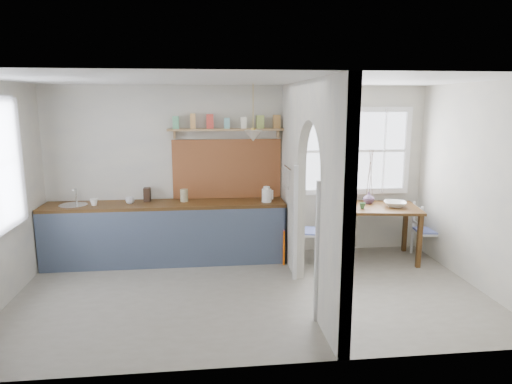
{
  "coord_description": "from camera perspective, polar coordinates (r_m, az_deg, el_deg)",
  "views": [
    {
      "loc": [
        -0.54,
        -5.32,
        2.34
      ],
      "look_at": [
        0.12,
        0.53,
        1.19
      ],
      "focal_mm": 32.0,
      "sensor_mm": 36.0,
      "label": 1
    }
  ],
  "objects": [
    {
      "name": "floor",
      "position": [
        5.84,
        -0.62,
        -12.54
      ],
      "size": [
        5.8,
        3.2,
        0.01
      ],
      "primitive_type": "cube",
      "color": "gray",
      "rests_on": "ground"
    },
    {
      "name": "ceiling",
      "position": [
        5.36,
        -0.68,
        13.87
      ],
      "size": [
        5.8,
        3.2,
        0.01
      ],
      "primitive_type": "cube",
      "color": "beige",
      "rests_on": "walls"
    },
    {
      "name": "walls",
      "position": [
        5.45,
        -0.65,
        0.08
      ],
      "size": [
        5.81,
        3.21,
        2.6
      ],
      "color": "beige",
      "rests_on": "floor"
    },
    {
      "name": "partition",
      "position": [
        5.59,
        6.44,
        1.87
      ],
      "size": [
        0.12,
        3.2,
        2.6
      ],
      "color": "beige",
      "rests_on": "floor"
    },
    {
      "name": "nook_window",
      "position": [
        7.31,
        12.32,
        5.02
      ],
      "size": [
        1.76,
        0.1,
        1.3
      ],
      "primitive_type": null,
      "color": "white",
      "rests_on": "walls"
    },
    {
      "name": "counter",
      "position": [
        6.94,
        -11.12,
        -4.88
      ],
      "size": [
        3.5,
        0.6,
        0.9
      ],
      "color": "#513411",
      "rests_on": "floor"
    },
    {
      "name": "sink",
      "position": [
        7.04,
        -21.88,
        -1.61
      ],
      "size": [
        0.4,
        0.4,
        0.02
      ],
      "primitive_type": "cylinder",
      "color": "silver",
      "rests_on": "counter"
    },
    {
      "name": "backsplash",
      "position": [
        6.98,
        -3.63,
        2.91
      ],
      "size": [
        1.65,
        0.03,
        0.9
      ],
      "primitive_type": "cube",
      "color": "#9B5225",
      "rests_on": "walls"
    },
    {
      "name": "shelf",
      "position": [
        6.83,
        -3.67,
        8.23
      ],
      "size": [
        1.75,
        0.2,
        0.21
      ],
      "color": "#A48143",
      "rests_on": "walls"
    },
    {
      "name": "pendant_lamp",
      "position": [
        6.53,
        -0.37,
        7.04
      ],
      "size": [
        0.26,
        0.26,
        0.16
      ],
      "primitive_type": "cone",
      "color": "beige",
      "rests_on": "ceiling"
    },
    {
      "name": "utensil_rail",
      "position": [
        6.39,
        3.99,
        3.05
      ],
      "size": [
        0.02,
        0.5,
        0.02
      ],
      "primitive_type": "cylinder",
      "rotation": [
        1.57,
        0.0,
        0.0
      ],
      "color": "silver",
      "rests_on": "partition"
    },
    {
      "name": "dining_table",
      "position": [
        7.17,
        14.35,
        -4.92
      ],
      "size": [
        1.42,
        1.06,
        0.81
      ],
      "primitive_type": null,
      "rotation": [
        0.0,
        0.0,
        -0.16
      ],
      "color": "#513411",
      "rests_on": "floor"
    },
    {
      "name": "chair_left",
      "position": [
        6.86,
        7.32,
        -4.87
      ],
      "size": [
        0.52,
        0.52,
        0.93
      ],
      "primitive_type": null,
      "rotation": [
        0.0,
        0.0,
        -1.84
      ],
      "color": "silver",
      "rests_on": "floor"
    },
    {
      "name": "chair_right",
      "position": [
        7.48,
        20.66,
        -4.55
      ],
      "size": [
        0.42,
        0.42,
        0.83
      ],
      "primitive_type": null,
      "rotation": [
        0.0,
        0.0,
        1.45
      ],
      "color": "silver",
      "rests_on": "floor"
    },
    {
      "name": "kettle",
      "position": [
        6.72,
        1.34,
        -0.27
      ],
      "size": [
        0.23,
        0.21,
        0.23
      ],
      "primitive_type": null,
      "rotation": [
        0.0,
        0.0,
        0.31
      ],
      "color": "white",
      "rests_on": "counter"
    },
    {
      "name": "mug_a",
      "position": [
        6.89,
        -19.59,
        -1.2
      ],
      "size": [
        0.14,
        0.14,
        0.1
      ],
      "primitive_type": "imported",
      "rotation": [
        0.0,
        0.0,
        -0.36
      ],
      "color": "white",
      "rests_on": "counter"
    },
    {
      "name": "mug_b",
      "position": [
        6.85,
        -15.48,
        -1.04
      ],
      "size": [
        0.13,
        0.13,
        0.1
      ],
      "primitive_type": "imported",
      "rotation": [
        0.0,
        0.0,
        0.02
      ],
      "color": "silver",
      "rests_on": "counter"
    },
    {
      "name": "knife_block",
      "position": [
        6.95,
        -13.45,
        -0.32
      ],
      "size": [
        0.1,
        0.13,
        0.2
      ],
      "primitive_type": "cube",
      "rotation": [
        0.0,
        0.0,
        -0.04
      ],
      "color": "#3A2519",
      "rests_on": "counter"
    },
    {
      "name": "jar",
      "position": [
        6.84,
        -8.98,
        -0.42
      ],
      "size": [
        0.12,
        0.12,
        0.18
      ],
      "primitive_type": "cylinder",
      "rotation": [
        0.0,
        0.0,
        0.1
      ],
      "color": "tan",
      "rests_on": "counter"
    },
    {
      "name": "towel_magenta",
      "position": [
        6.72,
        3.48,
        -6.82
      ],
      "size": [
        0.02,
        0.03,
        0.5
      ],
      "primitive_type": "cube",
      "color": "#D93793",
      "rests_on": "counter"
    },
    {
      "name": "towel_orange",
      "position": [
        6.72,
        3.5,
        -7.07
      ],
      "size": [
        0.02,
        0.03,
        0.53
      ],
      "primitive_type": "cube",
      "color": "#F45E04",
      "rests_on": "counter"
    },
    {
      "name": "bowl",
      "position": [
        7.12,
        17.0,
        -1.45
      ],
      "size": [
        0.41,
        0.41,
        0.08
      ],
      "primitive_type": "imported",
      "rotation": [
        0.0,
        0.0,
        -0.3
      ],
      "color": "white",
      "rests_on": "dining_table"
    },
    {
      "name": "table_cup",
      "position": [
        6.87,
        13.15,
        -1.69
      ],
      "size": [
        0.09,
        0.09,
        0.08
      ],
      "primitive_type": "imported",
      "rotation": [
        0.0,
        0.0,
        -0.03
      ],
      "color": "#3E6F41",
      "rests_on": "dining_table"
    },
    {
      "name": "plate",
      "position": [
        6.88,
        11.7,
        -1.91
      ],
      "size": [
        0.2,
        0.2,
        0.01
      ],
      "primitive_type": "cylinder",
      "rotation": [
        0.0,
        0.0,
        -0.29
      ],
      "color": "black",
      "rests_on": "dining_table"
    },
    {
      "name": "vase",
      "position": [
        7.22,
        13.92,
        -0.7
      ],
      "size": [
        0.19,
        0.19,
        0.18
      ],
      "primitive_type": "imported",
      "rotation": [
        0.0,
        0.0,
        0.1
      ],
      "color": "#523B59",
      "rests_on": "dining_table"
    }
  ]
}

